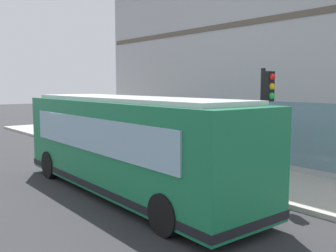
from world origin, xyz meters
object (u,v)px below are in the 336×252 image
at_px(pedestrian_near_building_entrance, 242,152).
at_px(pedestrian_walking_along_curb, 154,132).
at_px(city_bus_nearside, 128,145).
at_px(pedestrian_near_hydrant, 193,135).
at_px(pedestrian_by_light_pole, 86,127).
at_px(traffic_light_near_corner, 266,106).

bearing_deg(pedestrian_near_building_entrance, pedestrian_walking_along_curb, 81.87).
height_order(city_bus_nearside, pedestrian_walking_along_curb, city_bus_nearside).
bearing_deg(city_bus_nearside, pedestrian_near_building_entrance, -15.82).
height_order(pedestrian_near_hydrant, pedestrian_walking_along_curb, pedestrian_near_hydrant).
bearing_deg(pedestrian_by_light_pole, pedestrian_near_building_entrance, -88.01).
bearing_deg(traffic_light_near_corner, pedestrian_near_hydrant, 67.28).
xyz_separation_m(traffic_light_near_corner, pedestrian_near_building_entrance, (1.03, 1.72, -1.77)).
bearing_deg(pedestrian_walking_along_curb, pedestrian_near_building_entrance, -98.13).
bearing_deg(pedestrian_near_building_entrance, city_bus_nearside, 164.18).
xyz_separation_m(city_bus_nearside, pedestrian_by_light_pole, (3.73, 10.07, -0.51)).
distance_m(pedestrian_near_hydrant, pedestrian_by_light_pole, 7.38).
bearing_deg(city_bus_nearside, pedestrian_by_light_pole, 69.67).
bearing_deg(pedestrian_near_hydrant, pedestrian_walking_along_curb, 101.54).
height_order(pedestrian_near_building_entrance, pedestrian_by_light_pole, pedestrian_by_light_pole).
xyz_separation_m(traffic_light_near_corner, pedestrian_by_light_pole, (0.64, 12.96, -1.75)).
bearing_deg(city_bus_nearside, pedestrian_walking_along_curb, 46.32).
height_order(city_bus_nearside, pedestrian_near_building_entrance, city_bus_nearside).
height_order(traffic_light_near_corner, pedestrian_near_building_entrance, traffic_light_near_corner).
distance_m(city_bus_nearside, pedestrian_near_building_entrance, 4.32).
relative_size(traffic_light_near_corner, pedestrian_near_hydrant, 2.22).
height_order(pedestrian_near_building_entrance, pedestrian_walking_along_curb, pedestrian_walking_along_curb).
height_order(traffic_light_near_corner, pedestrian_by_light_pole, traffic_light_near_corner).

